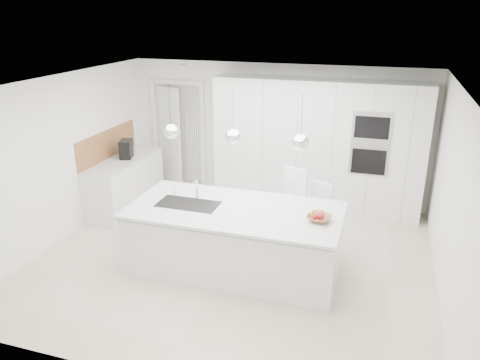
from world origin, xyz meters
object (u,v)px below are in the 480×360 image
(island_base, at_px, (234,242))
(bar_stool_right, at_px, (319,219))
(espresso_machine, at_px, (126,149))
(bar_stool_left, at_px, (292,211))
(fruit_bowl, at_px, (319,218))

(island_base, distance_m, bar_stool_right, 1.36)
(espresso_machine, height_order, bar_stool_left, espresso_machine)
(fruit_bowl, relative_size, bar_stool_right, 0.29)
(espresso_machine, relative_size, bar_stool_left, 0.27)
(bar_stool_right, bearing_deg, bar_stool_left, -158.38)
(island_base, xyz_separation_m, espresso_machine, (-2.53, 1.60, 0.63))
(island_base, relative_size, bar_stool_right, 2.72)
(bar_stool_left, relative_size, bar_stool_right, 1.17)
(fruit_bowl, distance_m, bar_stool_right, 0.99)
(island_base, bearing_deg, bar_stool_left, 54.49)
(island_base, xyz_separation_m, bar_stool_right, (1.02, 0.89, 0.08))
(espresso_machine, distance_m, bar_stool_left, 3.27)
(island_base, bearing_deg, espresso_machine, 147.71)
(fruit_bowl, distance_m, bar_stool_left, 1.06)
(bar_stool_left, distance_m, bar_stool_right, 0.41)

